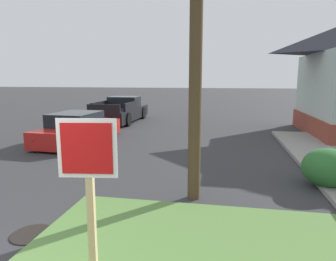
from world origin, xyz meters
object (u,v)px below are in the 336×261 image
(manhole_cover, at_px, (32,234))
(parked_sedan_red, at_px, (78,129))
(stop_sign, at_px, (90,204))
(pickup_truck_black, at_px, (121,111))

(manhole_cover, relative_size, parked_sedan_red, 0.16)
(stop_sign, distance_m, manhole_cover, 2.11)
(manhole_cover, xyz_separation_m, pickup_truck_black, (-3.00, 13.23, 0.61))
(parked_sedan_red, bearing_deg, stop_sign, -62.19)
(parked_sedan_red, xyz_separation_m, pickup_truck_black, (-0.26, 6.08, 0.07))
(pickup_truck_black, bearing_deg, manhole_cover, -77.24)
(pickup_truck_black, bearing_deg, parked_sedan_red, -87.55)
(stop_sign, bearing_deg, pickup_truck_black, 107.73)
(parked_sedan_red, relative_size, pickup_truck_black, 0.82)
(parked_sedan_red, distance_m, pickup_truck_black, 6.09)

